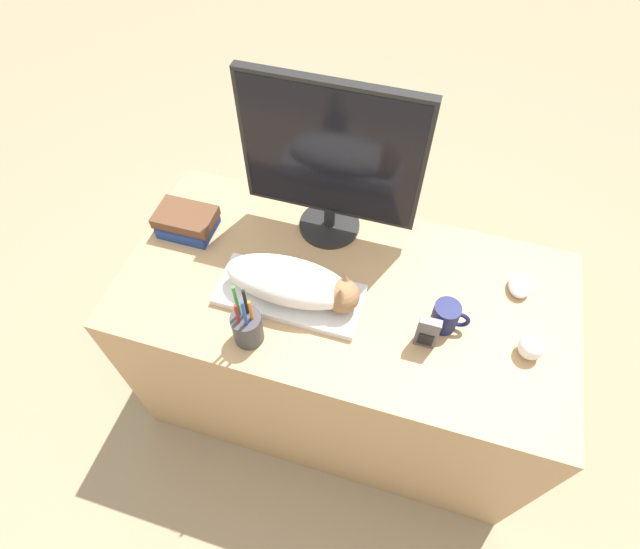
{
  "coord_description": "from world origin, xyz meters",
  "views": [
    {
      "loc": [
        0.17,
        -0.49,
        1.99
      ],
      "look_at": [
        -0.07,
        0.33,
        0.82
      ],
      "focal_mm": 28.0,
      "sensor_mm": 36.0,
      "label": 1
    }
  ],
  "objects": [
    {
      "name": "baseball",
      "position": [
        0.53,
        0.27,
        0.79
      ],
      "size": [
        0.07,
        0.07,
        0.07
      ],
      "color": "silver",
      "rests_on": "desk"
    },
    {
      "name": "keyboard",
      "position": [
        -0.15,
        0.26,
        0.77
      ],
      "size": [
        0.43,
        0.18,
        0.02
      ],
      "color": "silver",
      "rests_on": "desk"
    },
    {
      "name": "pen_cup",
      "position": [
        -0.21,
        0.1,
        0.82
      ],
      "size": [
        0.08,
        0.08,
        0.23
      ],
      "color": "#38383D",
      "rests_on": "desk"
    },
    {
      "name": "book_stack",
      "position": [
        -0.55,
        0.42,
        0.8
      ],
      "size": [
        0.19,
        0.13,
        0.08
      ],
      "color": "navy",
      "rests_on": "desk"
    },
    {
      "name": "coffee_mug",
      "position": [
        0.3,
        0.3,
        0.8
      ],
      "size": [
        0.11,
        0.07,
        0.09
      ],
      "color": "#141947",
      "rests_on": "desk"
    },
    {
      "name": "cat",
      "position": [
        -0.13,
        0.26,
        0.84
      ],
      "size": [
        0.39,
        0.15,
        0.12
      ],
      "color": "white",
      "rests_on": "keyboard"
    },
    {
      "name": "computer_mouse",
      "position": [
        0.5,
        0.49,
        0.78
      ],
      "size": [
        0.07,
        0.09,
        0.04
      ],
      "color": "silver",
      "rests_on": "desk"
    },
    {
      "name": "ground_plane",
      "position": [
        0.0,
        0.0,
        0.0
      ],
      "size": [
        12.0,
        12.0,
        0.0
      ],
      "primitive_type": "plane",
      "color": "#998466"
    },
    {
      "name": "desk",
      "position": [
        0.0,
        0.34,
        0.38
      ],
      "size": [
        1.36,
        0.68,
        0.76
      ],
      "color": "tan",
      "rests_on": "ground_plane"
    },
    {
      "name": "monitor",
      "position": [
        -0.11,
        0.56,
        1.05
      ],
      "size": [
        0.53,
        0.2,
        0.53
      ],
      "color": "black",
      "rests_on": "desk"
    },
    {
      "name": "phone",
      "position": [
        0.26,
        0.22,
        0.82
      ],
      "size": [
        0.06,
        0.03,
        0.12
      ],
      "color": "#4C4C51",
      "rests_on": "desk"
    }
  ]
}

